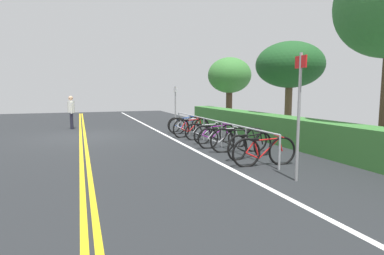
{
  "coord_description": "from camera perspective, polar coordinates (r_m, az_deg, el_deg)",
  "views": [
    {
      "loc": [
        13.16,
        -0.07,
        1.84
      ],
      "look_at": [
        5.05,
        2.84,
        0.82
      ],
      "focal_mm": 29.28,
      "sensor_mm": 36.0,
      "label": 1
    }
  ],
  "objects": [
    {
      "name": "ground_plane",
      "position": [
        13.29,
        -19.27,
        -1.7
      ],
      "size": [
        30.03,
        13.81,
        0.05
      ],
      "primitive_type": "cube",
      "color": "#232628"
    },
    {
      "name": "centre_line_yellow_inner",
      "position": [
        13.29,
        -19.62,
        -1.59
      ],
      "size": [
        27.03,
        0.1,
        0.0
      ],
      "primitive_type": "cube",
      "color": "gold",
      "rests_on": "ground_plane"
    },
    {
      "name": "centre_line_yellow_outer",
      "position": [
        13.29,
        -18.93,
        -1.57
      ],
      "size": [
        27.03,
        0.1,
        0.0
      ],
      "primitive_type": "cube",
      "color": "gold",
      "rests_on": "ground_plane"
    },
    {
      "name": "bike_lane_stripe_white",
      "position": [
        13.7,
        -5.59,
        -0.99
      ],
      "size": [
        27.03,
        0.12,
        0.0
      ],
      "primitive_type": "cube",
      "color": "white",
      "rests_on": "ground_plane"
    },
    {
      "name": "bike_rack",
      "position": [
        10.91,
        3.72,
        0.4
      ],
      "size": [
        7.89,
        0.05,
        0.84
      ],
      "color": "#9EA0A5",
      "rests_on": "ground_plane"
    },
    {
      "name": "bicycle_0",
      "position": [
        14.21,
        -1.55,
        0.63
      ],
      "size": [
        0.6,
        1.65,
        0.7
      ],
      "color": "black",
      "rests_on": "ground_plane"
    },
    {
      "name": "bicycle_1",
      "position": [
        13.28,
        -0.72,
        0.29
      ],
      "size": [
        0.65,
        1.6,
        0.74
      ],
      "color": "black",
      "rests_on": "ground_plane"
    },
    {
      "name": "bicycle_2",
      "position": [
        12.51,
        -0.07,
        -0.01
      ],
      "size": [
        0.53,
        1.7,
        0.78
      ],
      "color": "black",
      "rests_on": "ground_plane"
    },
    {
      "name": "bicycle_3",
      "position": [
        11.72,
        2.62,
        -0.73
      ],
      "size": [
        0.47,
        1.63,
        0.68
      ],
      "color": "black",
      "rests_on": "ground_plane"
    },
    {
      "name": "bicycle_4",
      "position": [
        11.05,
        4.22,
        -1.15
      ],
      "size": [
        0.46,
        1.69,
        0.7
      ],
      "color": "black",
      "rests_on": "ground_plane"
    },
    {
      "name": "bicycle_5",
      "position": [
        10.12,
        5.67,
        -1.84
      ],
      "size": [
        0.46,
        1.72,
        0.72
      ],
      "color": "black",
      "rests_on": "ground_plane"
    },
    {
      "name": "bicycle_6",
      "position": [
        9.48,
        8.53,
        -2.27
      ],
      "size": [
        0.51,
        1.75,
        0.78
      ],
      "color": "black",
      "rests_on": "ground_plane"
    },
    {
      "name": "bicycle_7",
      "position": [
        8.72,
        10.58,
        -3.26
      ],
      "size": [
        0.57,
        1.63,
        0.73
      ],
      "color": "black",
      "rests_on": "ground_plane"
    },
    {
      "name": "bicycle_8",
      "position": [
        7.89,
        13.03,
        -4.27
      ],
      "size": [
        0.46,
        1.7,
        0.76
      ],
      "color": "black",
      "rests_on": "ground_plane"
    },
    {
      "name": "pedestrian",
      "position": [
        16.12,
        -21.15,
        2.97
      ],
      "size": [
        0.49,
        0.32,
        1.59
      ],
      "color": "#1E1E2D",
      "rests_on": "ground_plane"
    },
    {
      "name": "sign_post_near",
      "position": [
        15.28,
        -3.06,
        4.51
      ],
      "size": [
        0.36,
        0.06,
        2.05
      ],
      "color": "gray",
      "rests_on": "ground_plane"
    },
    {
      "name": "sign_post_far",
      "position": [
        6.6,
        18.92,
        3.71
      ],
      "size": [
        0.36,
        0.06,
        2.58
      ],
      "color": "gray",
      "rests_on": "ground_plane"
    },
    {
      "name": "hedge_backdrop",
      "position": [
        10.84,
        18.34,
        -0.83
      ],
      "size": [
        16.84,
        0.9,
        0.95
      ],
      "primitive_type": "cube",
      "color": "#387533",
      "rests_on": "ground_plane"
    },
    {
      "name": "tree_near_left",
      "position": [
        18.01,
        6.84,
        9.33
      ],
      "size": [
        2.44,
        2.44,
        3.69
      ],
      "color": "#473323",
      "rests_on": "ground_plane"
    },
    {
      "name": "tree_mid",
      "position": [
        13.51,
        17.37,
        10.75
      ],
      "size": [
        2.73,
        2.73,
        3.81
      ],
      "color": "brown",
      "rests_on": "ground_plane"
    }
  ]
}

